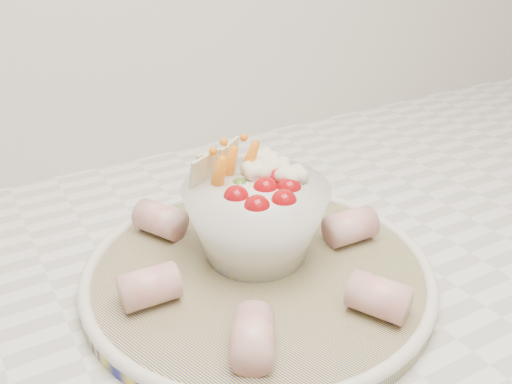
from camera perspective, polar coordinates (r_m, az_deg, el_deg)
serving_platter at (r=0.56m, az=0.21°, el=-8.04°), size 0.42×0.42×0.02m
veggie_bowl at (r=0.56m, az=0.03°, el=-2.40°), size 0.14×0.14×0.11m
cured_meat_rolls at (r=0.55m, az=0.22°, el=-6.24°), size 0.27×0.28×0.03m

